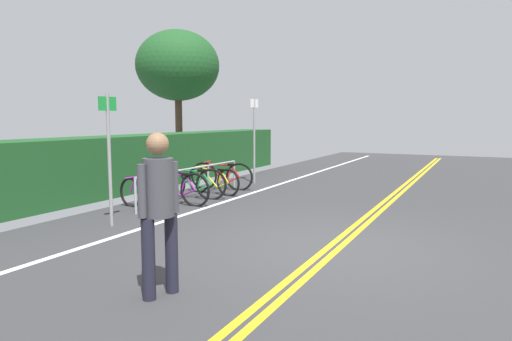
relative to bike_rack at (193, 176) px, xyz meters
name	(u,v)px	position (x,y,z in m)	size (l,w,h in m)	color
ground_plane	(335,249)	(-2.44, -4.20, -0.57)	(37.26, 10.48, 0.05)	#353538
centre_line_yellow_inner	(340,247)	(-2.44, -4.28, -0.55)	(33.53, 0.10, 0.00)	gold
centre_line_yellow_outer	(330,246)	(-2.44, -4.12, -0.55)	(33.53, 0.10, 0.00)	gold
bike_lane_stripe_white	(157,223)	(-2.44, -0.88, -0.55)	(33.53, 0.12, 0.00)	white
bike_rack	(193,176)	(0.00, 0.00, 0.00)	(4.01, 0.05, 0.75)	#9EA0A5
bicycle_0	(147,194)	(-1.46, 0.14, -0.23)	(0.46, 1.66, 0.69)	black
bicycle_1	(175,188)	(-0.75, -0.03, -0.18)	(0.46, 1.85, 0.78)	black
bicycle_2	(191,183)	(-0.03, 0.05, -0.18)	(0.58, 1.72, 0.77)	black
bicycle_3	(213,181)	(0.78, -0.07, -0.21)	(0.46, 1.67, 0.72)	black
bicycle_4	(221,176)	(1.51, 0.13, -0.19)	(0.51, 1.73, 0.77)	black
pedestrian	(159,203)	(-5.07, -3.08, 0.46)	(0.47, 0.32, 1.75)	#1E1E2D
sign_post_near	(109,147)	(-2.93, -0.29, 0.84)	(0.36, 0.07, 2.32)	gray
sign_post_far	(254,132)	(2.96, -0.12, 0.94)	(0.36, 0.08, 2.50)	gray
hedge_backdrop	(156,159)	(1.50, 2.32, 0.17)	(12.96, 1.30, 1.44)	#1C4C21
tree_mid	(178,66)	(5.62, 4.51, 3.33)	(3.17, 3.17, 5.23)	#473323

